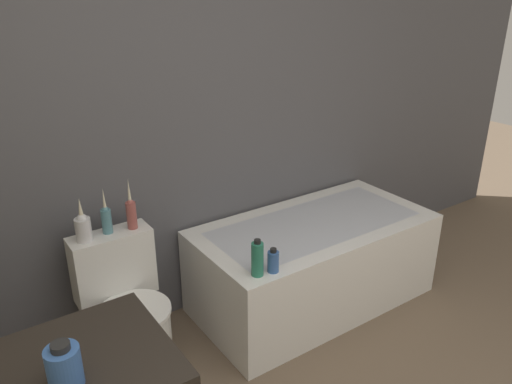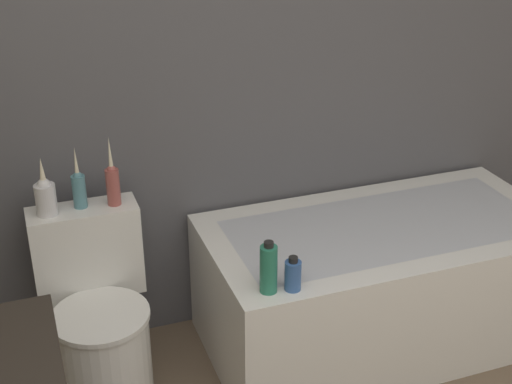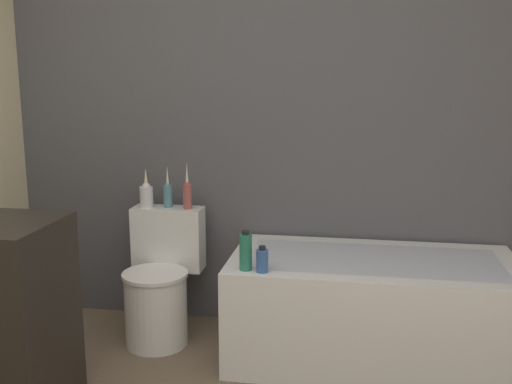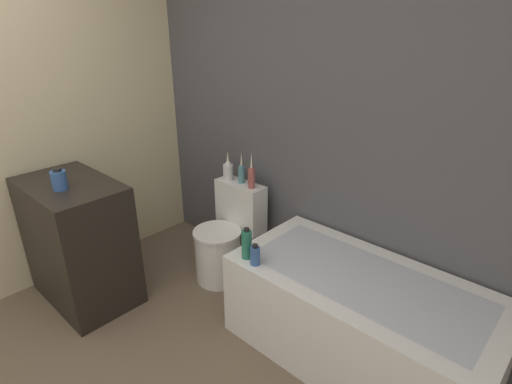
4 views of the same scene
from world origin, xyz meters
The scene contains 11 objects.
wall_back_tiled centered at (0.00, 2.15, 1.30)m, with size 6.40×0.06×2.60m.
wall_left_painted centered at (-1.44, 0.80, 1.30)m, with size 0.06×6.40×2.60m.
bathtub centered at (0.77, 1.72, 0.28)m, with size 1.49×0.75×0.56m.
toilet centered at (-0.42, 1.78, 0.32)m, with size 0.42×0.52×0.74m.
vanity_counter centered at (-0.99, 0.91, 0.45)m, with size 0.79×0.50×0.90m.
soap_bottle_glass centered at (-0.91, 0.83, 0.96)m, with size 0.09×0.09×0.14m.
vase_gold centered at (-0.55, 1.95, 0.82)m, with size 0.08×0.08×0.23m.
vase_silver centered at (-0.42, 1.97, 0.82)m, with size 0.05×0.05×0.25m.
vase_bronze centered at (-0.30, 1.95, 0.83)m, with size 0.05×0.05×0.28m.
shampoo_bottle_tall centered at (0.14, 1.44, 0.65)m, with size 0.06×0.06×0.20m.
shampoo_bottle_short centered at (0.23, 1.42, 0.62)m, with size 0.06×0.06×0.13m.
Camera 4 is at (1.59, -0.04, 1.89)m, focal length 28.00 mm.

